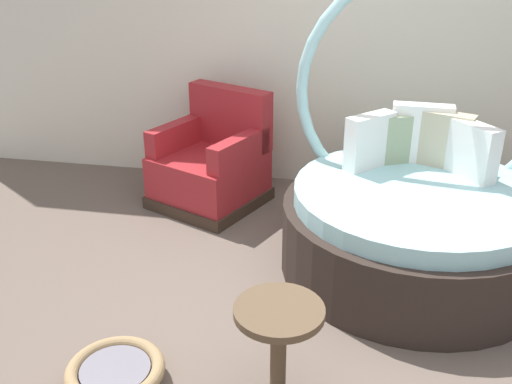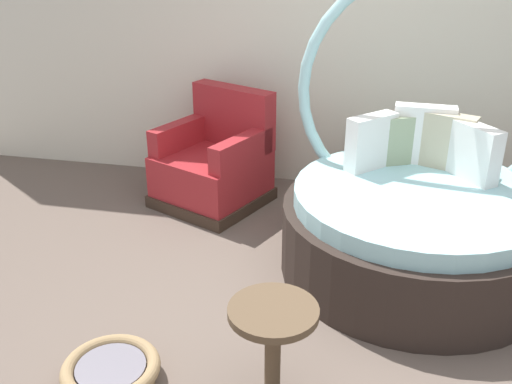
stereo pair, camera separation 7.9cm
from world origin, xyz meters
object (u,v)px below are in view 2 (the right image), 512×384
round_daybed (416,212)px  pet_basket (111,372)px  red_armchair (215,165)px  side_table (273,324)px

round_daybed → pet_basket: size_ratio=3.89×
round_daybed → pet_basket: bearing=-135.7°
red_armchair → side_table: (0.88, -2.12, 0.10)m
pet_basket → side_table: side_table is taller
round_daybed → red_armchair: bearing=155.7°
round_daybed → side_table: bearing=-117.1°
pet_basket → side_table: (0.83, 0.11, 0.35)m
round_daybed → side_table: size_ratio=3.82×
side_table → pet_basket: bearing=-172.7°
round_daybed → red_armchair: size_ratio=1.88×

